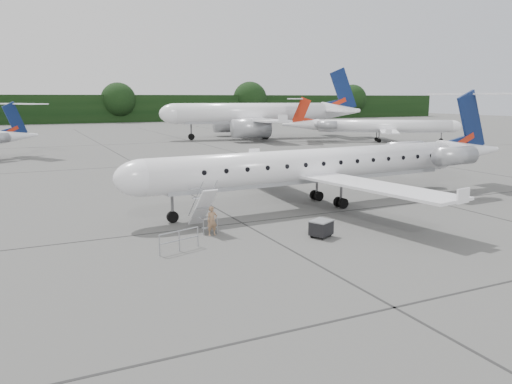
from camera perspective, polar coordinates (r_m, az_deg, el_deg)
name	(u,v)px	position (r m, az deg, el deg)	size (l,w,h in m)	color
ground	(350,229)	(28.55, 10.70, -4.14)	(320.00, 320.00, 0.00)	#595956
treeline	(80,109)	(153.15, -19.43, 8.94)	(260.00, 4.00, 8.00)	black
main_regional_jet	(317,149)	(33.69, 6.94, 4.92)	(30.19, 21.74, 7.74)	white
airstair	(203,208)	(27.75, -6.12, -1.87)	(0.85, 2.33, 2.43)	white
passenger	(212,221)	(26.67, -5.04, -3.31)	(0.58, 0.38, 1.58)	#8C694C
safety_railing	(179,241)	(24.21, -8.76, -5.56)	(2.20, 0.08, 1.00)	#989BA0
baggage_cart	(321,228)	(26.55, 7.46, -4.11)	(1.11, 0.90, 0.96)	black
bg_narrowbody	(252,103)	(89.62, -0.45, 10.12)	(34.85, 25.09, 12.51)	white
bg_regional_right	(385,120)	(85.58, 14.50, 7.99)	(27.59, 19.87, 7.24)	white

